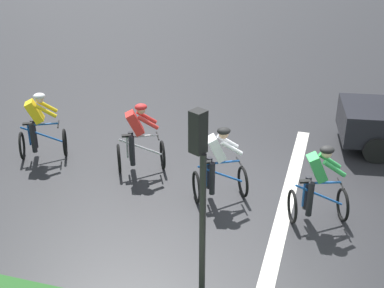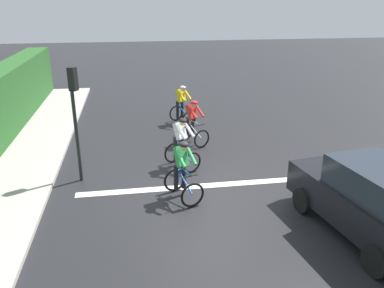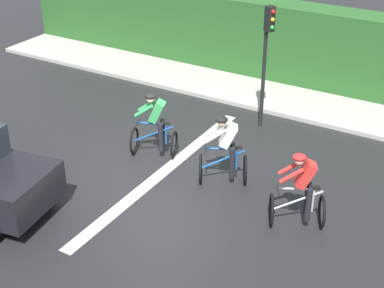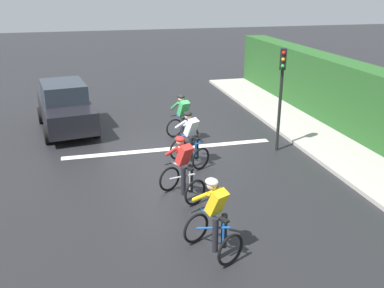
# 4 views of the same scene
# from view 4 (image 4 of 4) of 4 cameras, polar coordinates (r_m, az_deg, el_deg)

# --- Properties ---
(ground_plane) EXTENTS (80.00, 80.00, 0.00)m
(ground_plane) POSITION_cam_4_polar(r_m,az_deg,el_deg) (14.45, -3.11, -0.42)
(ground_plane) COLOR black
(sidewalk_kerb) EXTENTS (2.80, 22.99, 0.12)m
(sidewalk_kerb) POSITION_cam_4_polar(r_m,az_deg,el_deg) (14.78, 20.30, -0.98)
(sidewalk_kerb) COLOR #ADA89E
(sidewalk_kerb) RESTS_ON ground
(stone_wall_low) EXTENTS (0.44, 22.99, 0.55)m
(stone_wall_low) POSITION_cam_4_polar(r_m,az_deg,el_deg) (15.23, 23.21, 0.10)
(stone_wall_low) COLOR gray
(stone_wall_low) RESTS_ON ground
(road_marking_stop_line) EXTENTS (7.00, 0.30, 0.01)m
(road_marking_stop_line) POSITION_cam_4_polar(r_m,az_deg,el_deg) (14.29, -2.97, -0.65)
(road_marking_stop_line) COLOR silver
(road_marking_stop_line) RESTS_ON ground
(cyclist_lead) EXTENTS (1.09, 1.27, 1.66)m
(cyclist_lead) POSITION_cam_4_polar(r_m,az_deg,el_deg) (8.58, 2.98, -10.03)
(cyclist_lead) COLOR black
(cyclist_lead) RESTS_ON ground
(cyclist_second) EXTENTS (1.09, 1.27, 1.66)m
(cyclist_second) POSITION_cam_4_polar(r_m,az_deg,el_deg) (10.74, -1.24, -3.42)
(cyclist_second) COLOR black
(cyclist_second) RESTS_ON ground
(cyclist_mid) EXTENTS (1.11, 1.27, 1.66)m
(cyclist_mid) POSITION_cam_4_polar(r_m,az_deg,el_deg) (12.76, -0.27, 0.54)
(cyclist_mid) COLOR black
(cyclist_mid) RESTS_ON ground
(cyclist_fourth) EXTENTS (1.00, 1.25, 1.66)m
(cyclist_fourth) POSITION_cam_4_polar(r_m,az_deg,el_deg) (14.71, -1.26, 3.27)
(cyclist_fourth) COLOR black
(cyclist_fourth) RESTS_ON ground
(car_black) EXTENTS (2.35, 4.31, 1.76)m
(car_black) POSITION_cam_4_polar(r_m,az_deg,el_deg) (16.66, -16.50, 4.77)
(car_black) COLOR black
(car_black) RESTS_ON ground
(traffic_light_near_crossing) EXTENTS (0.27, 0.29, 3.34)m
(traffic_light_near_crossing) POSITION_cam_4_polar(r_m,az_deg,el_deg) (13.77, 11.82, 7.79)
(traffic_light_near_crossing) COLOR black
(traffic_light_near_crossing) RESTS_ON ground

